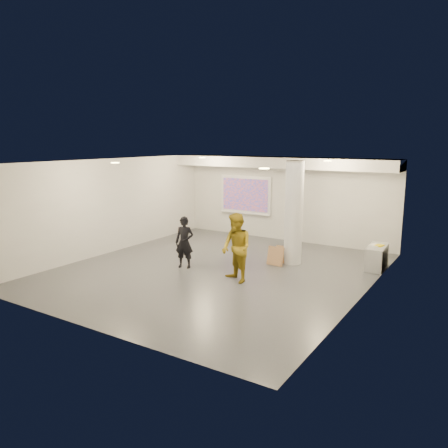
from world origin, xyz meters
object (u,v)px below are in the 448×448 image
Objects in this scene: woman at (184,242)px; man at (236,248)px; credenza at (377,257)px; column at (294,213)px; projection_screen at (245,195)px.

woman is 0.83× the size of man.
woman is (-4.64, -2.81, 0.41)m from credenza.
column reaches higher than woman.
woman is (0.68, -4.69, -0.80)m from projection_screen.
credenza is 0.76× the size of woman.
man is at bearing -102.78° from column.
column reaches higher than credenza.
woman is at bearing -162.31° from man.
column is 2.71× the size of credenza.
credenza is at bearing -19.44° from projection_screen.
column is 2.05× the size of woman.
projection_screen reaches higher than woman.
column is at bearing 104.27° from man.
woman is at bearing -81.72° from projection_screen.
projection_screen is at bearing 139.44° from column.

